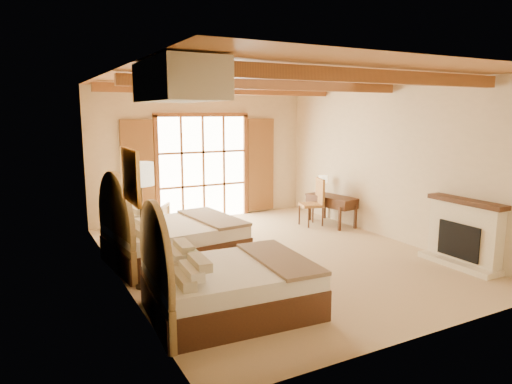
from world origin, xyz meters
TOP-DOWN VIEW (x-y plane):
  - floor at (0.00, 0.00)m, footprint 7.00×7.00m
  - wall_back at (0.00, 3.50)m, footprint 5.50×0.00m
  - wall_left at (-2.75, 0.00)m, footprint 0.00×7.00m
  - wall_right at (2.75, 0.00)m, footprint 0.00×7.00m
  - ceiling at (0.00, 0.00)m, footprint 7.00×7.00m
  - ceiling_beams at (0.00, 0.00)m, footprint 5.39×4.60m
  - french_doors at (0.00, 3.44)m, footprint 3.95×0.08m
  - fireplace at (2.60, -2.00)m, footprint 0.46×1.40m
  - painting at (-2.70, -0.75)m, footprint 0.06×0.95m
  - canopy_valance at (-2.40, -2.00)m, footprint 0.70×1.40m
  - bed_near at (-1.86, -1.83)m, footprint 2.18×1.71m
  - bed_far at (-1.83, 0.59)m, footprint 2.37×1.87m
  - nightstand at (-2.44, -1.14)m, footprint 0.49×0.49m
  - floor_lamp at (-2.50, -0.43)m, footprint 0.40×0.40m
  - armchair at (-1.69, 2.38)m, footprint 1.06×1.07m
  - ottoman at (-1.06, 1.93)m, footprint 0.73×0.73m
  - desk at (2.42, 1.43)m, footprint 0.76×1.33m
  - desk_chair at (1.95, 1.57)m, footprint 0.60×0.59m
  - desk_lamp at (2.49, 1.90)m, footprint 0.21×0.21m

SIDE VIEW (x-z plane):
  - floor at x=0.00m, z-range 0.00..0.00m
  - ottoman at x=-1.06m, z-range 0.00..0.42m
  - nightstand at x=-2.44m, z-range 0.00..0.53m
  - desk_chair at x=1.95m, z-range -0.21..0.89m
  - armchair at x=-1.69m, z-range 0.00..0.71m
  - desk at x=2.42m, z-range 0.02..0.70m
  - bed_near at x=-1.86m, z-range -0.27..1.10m
  - bed_far at x=-1.83m, z-range -0.29..1.17m
  - fireplace at x=2.60m, z-range -0.07..1.09m
  - desk_lamp at x=2.49m, z-range 0.78..1.20m
  - french_doors at x=0.00m, z-range -0.05..2.55m
  - wall_back at x=0.00m, z-range -1.15..4.35m
  - wall_left at x=-2.75m, z-range -1.90..5.10m
  - wall_right at x=2.75m, z-range -1.90..5.10m
  - floor_lamp at x=-2.50m, z-range 0.66..2.56m
  - painting at x=-2.70m, z-range 1.38..2.12m
  - canopy_valance at x=-2.40m, z-range 2.73..3.18m
  - ceiling_beams at x=0.00m, z-range 2.99..3.17m
  - ceiling at x=0.00m, z-range 3.20..3.20m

